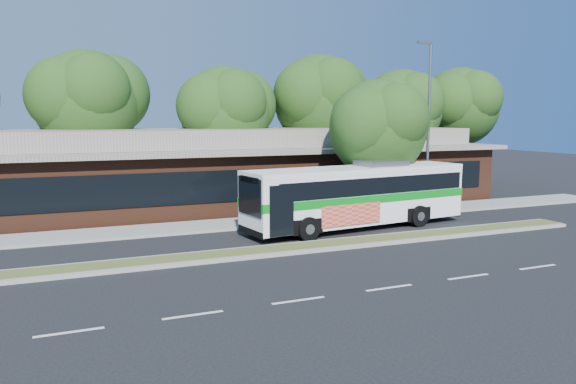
{
  "coord_description": "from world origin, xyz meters",
  "views": [
    {
      "loc": [
        -9.25,
        -18.83,
        5.07
      ],
      "look_at": [
        -0.07,
        2.58,
        2.0
      ],
      "focal_mm": 35.0,
      "sensor_mm": 36.0,
      "label": 1
    }
  ],
  "objects": [
    {
      "name": "ground",
      "position": [
        0.0,
        0.0,
        0.0
      ],
      "size": [
        120.0,
        120.0,
        0.0
      ],
      "primitive_type": "plane",
      "color": "black",
      "rests_on": "ground"
    },
    {
      "name": "median_strip",
      "position": [
        0.0,
        0.6,
        0.07
      ],
      "size": [
        26.0,
        1.1,
        0.15
      ],
      "primitive_type": "cube",
      "color": "#4A5B26",
      "rests_on": "ground"
    },
    {
      "name": "sidewalk",
      "position": [
        0.0,
        6.4,
        0.06
      ],
      "size": [
        44.0,
        2.6,
        0.12
      ],
      "primitive_type": "cube",
      "color": "gray",
      "rests_on": "ground"
    },
    {
      "name": "plaza_building",
      "position": [
        0.0,
        12.99,
        2.13
      ],
      "size": [
        33.2,
        11.2,
        4.45
      ],
      "color": "#502919",
      "rests_on": "ground"
    },
    {
      "name": "lamp_post",
      "position": [
        9.56,
        6.0,
        4.9
      ],
      "size": [
        0.93,
        0.18,
        9.07
      ],
      "color": "slate",
      "rests_on": "ground"
    },
    {
      "name": "tree_bg_b",
      "position": [
        -6.57,
        16.14,
        6.14
      ],
      "size": [
        6.69,
        6.0,
        9.0
      ],
      "color": "black",
      "rests_on": "ground"
    },
    {
      "name": "tree_bg_c",
      "position": [
        1.4,
        15.13,
        5.59
      ],
      "size": [
        6.24,
        5.6,
        8.26
      ],
      "color": "black",
      "rests_on": "ground"
    },
    {
      "name": "tree_bg_d",
      "position": [
        8.45,
        16.15,
        6.42
      ],
      "size": [
        6.91,
        6.2,
        9.37
      ],
      "color": "black",
      "rests_on": "ground"
    },
    {
      "name": "tree_bg_e",
      "position": [
        14.42,
        15.14,
        5.74
      ],
      "size": [
        6.47,
        5.8,
        8.5
      ],
      "color": "black",
      "rests_on": "ground"
    },
    {
      "name": "tree_bg_f",
      "position": [
        20.43,
        16.14,
        6.06
      ],
      "size": [
        6.69,
        6.0,
        8.92
      ],
      "color": "black",
      "rests_on": "ground"
    },
    {
      "name": "transit_bus",
      "position": [
        3.84,
        3.46,
        1.73
      ],
      "size": [
        11.26,
        3.69,
        3.11
      ],
      "rotation": [
        0.0,
        0.0,
        0.12
      ],
      "color": "white",
      "rests_on": "ground"
    },
    {
      "name": "sidewalk_tree",
      "position": [
        6.35,
        5.42,
        4.67
      ],
      "size": [
        5.45,
        4.89,
        7.0
      ],
      "color": "black",
      "rests_on": "ground"
    }
  ]
}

